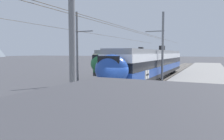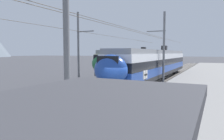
{
  "view_description": "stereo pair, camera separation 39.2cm",
  "coord_description": "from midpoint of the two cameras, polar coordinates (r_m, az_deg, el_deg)",
  "views": [
    {
      "loc": [
        -12.55,
        -5.26,
        3.51
      ],
      "look_at": [
        3.38,
        2.28,
        2.06
      ],
      "focal_mm": 33.41,
      "sensor_mm": 36.0,
      "label": 1
    },
    {
      "loc": [
        -12.37,
        -5.61,
        3.51
      ],
      "look_at": [
        3.38,
        2.28,
        2.06
      ],
      "focal_mm": 33.41,
      "sensor_mm": 36.0,
      "label": 2
    }
  ],
  "objects": [
    {
      "name": "track_near",
      "position": [
        14.53,
        -2.7,
        -8.99
      ],
      "size": [
        120.0,
        3.0,
        0.28
      ],
      "color": "#5B5651",
      "rests_on": "ground"
    },
    {
      "name": "catenary_mast_mid",
      "position": [
        23.1,
        12.88,
        6.06
      ],
      "size": [
        48.27,
        2.08,
        7.86
      ],
      "color": "slate",
      "rests_on": "ground"
    },
    {
      "name": "handbag_near_sign",
      "position": [
        13.47,
        9.0,
        -8.32
      ],
      "size": [
        0.32,
        0.18,
        0.36
      ],
      "color": "black",
      "rests_on": "platform_slab"
    },
    {
      "name": "train_near_platform",
      "position": [
        27.12,
        11.12,
        1.91
      ],
      "size": [
        27.06,
        2.84,
        4.27
      ],
      "color": "#2D2D30",
      "rests_on": "track_near"
    },
    {
      "name": "ground_plane",
      "position": [
        14.04,
        1.73,
        -9.77
      ],
      "size": [
        400.0,
        400.0,
        0.0
      ],
      "primitive_type": "plane",
      "color": "#424247"
    },
    {
      "name": "potted_plant_platform_edge",
      "position": [
        14.32,
        11.76,
        -6.21
      ],
      "size": [
        0.68,
        0.68,
        0.83
      ],
      "color": "brown",
      "rests_on": "platform_slab"
    },
    {
      "name": "passenger_walking",
      "position": [
        6.35,
        -6.97,
        -15.59
      ],
      "size": [
        0.53,
        0.22,
        1.69
      ],
      "color": "#383842",
      "rests_on": "platform_slab"
    },
    {
      "name": "platform_slab",
      "position": [
        12.93,
        20.39,
        -10.49
      ],
      "size": [
        120.0,
        7.22,
        0.37
      ],
      "primitive_type": "cube",
      "color": "gray",
      "rests_on": "ground"
    },
    {
      "name": "catenary_mast_west",
      "position": [
        8.09,
        -13.06,
        7.27
      ],
      "size": [
        48.27,
        2.08,
        7.39
      ],
      "color": "slate",
      "rests_on": "ground"
    },
    {
      "name": "catenary_mast_far_side",
      "position": [
        23.26,
        -9.71,
        6.19
      ],
      "size": [
        48.27,
        2.15,
        7.95
      ],
      "color": "slate",
      "rests_on": "ground"
    },
    {
      "name": "potted_plant_by_shelter",
      "position": [
        11.96,
        12.39,
        -8.45
      ],
      "size": [
        0.59,
        0.59,
        0.81
      ],
      "color": "brown",
      "rests_on": "platform_slab"
    },
    {
      "name": "track_far",
      "position": [
        17.38,
        -17.45,
        -6.93
      ],
      "size": [
        120.0,
        3.0,
        0.28
      ],
      "color": "#5B5651",
      "rests_on": "ground"
    },
    {
      "name": "platform_sign",
      "position": [
        12.76,
        8.69,
        -2.6
      ],
      "size": [
        0.7,
        0.08,
        2.08
      ],
      "color": "#59595B",
      "rests_on": "platform_slab"
    },
    {
      "name": "train_far_track",
      "position": [
        34.41,
        5.57,
        2.54
      ],
      "size": [
        24.02,
        2.85,
        4.27
      ],
      "color": "#2D2D30",
      "rests_on": "track_far"
    }
  ]
}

